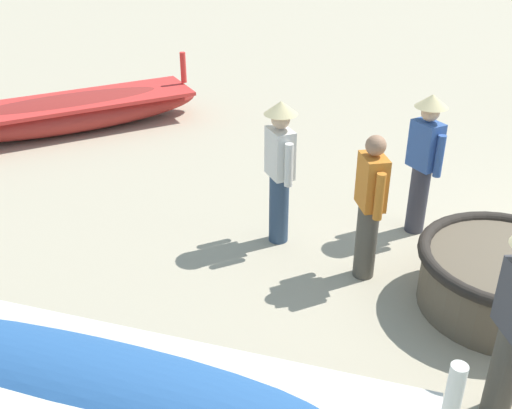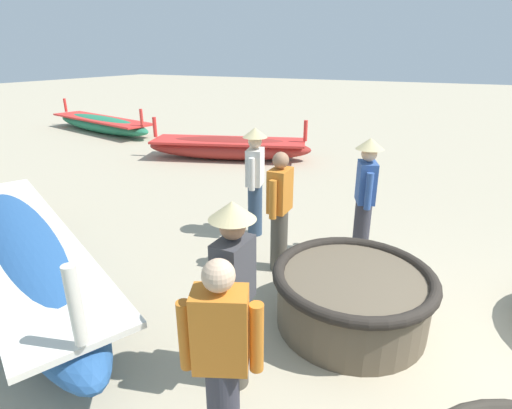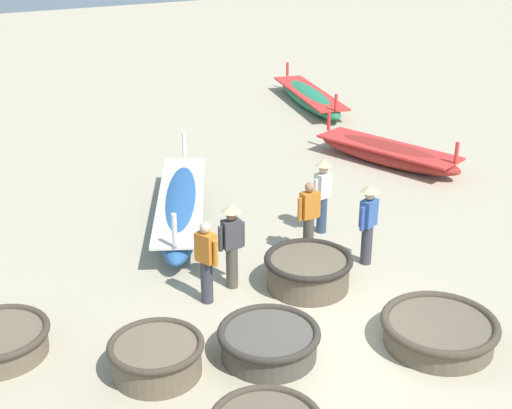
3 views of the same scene
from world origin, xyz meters
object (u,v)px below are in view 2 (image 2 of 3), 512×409
at_px(fisherman_standing_left, 222,363).
at_px(fisherman_standing_right, 365,192).
at_px(long_boat_red_hull, 229,147).
at_px(long_boat_blue_hull, 101,124).
at_px(fisherman_crouching, 280,210).
at_px(long_boat_ochre_hull, 25,253).
at_px(fisherman_by_coracle, 255,176).
at_px(coracle_center, 352,295).
at_px(fisherman_hauling, 234,286).

xyz_separation_m(fisherman_standing_left, fisherman_standing_right, (3.39, -0.13, 0.12)).
height_order(long_boat_red_hull, long_boat_blue_hull, long_boat_red_hull).
height_order(fisherman_standing_left, fisherman_crouching, same).
distance_m(fisherman_standing_left, fisherman_standing_right, 3.39).
relative_size(long_boat_blue_hull, fisherman_crouching, 3.46).
xyz_separation_m(long_boat_ochre_hull, fisherman_standing_right, (2.47, -3.53, 0.58)).
xyz_separation_m(long_boat_blue_hull, fisherman_by_coracle, (-5.22, -8.86, 0.66)).
height_order(coracle_center, fisherman_standing_right, fisherman_standing_right).
height_order(long_boat_blue_hull, fisherman_crouching, fisherman_crouching).
relative_size(coracle_center, fisherman_standing_left, 1.05).
xyz_separation_m(fisherman_by_coracle, fisherman_crouching, (-0.82, -0.76, -0.12)).
xyz_separation_m(coracle_center, fisherman_standing_right, (1.51, 0.26, 0.61)).
relative_size(coracle_center, long_boat_blue_hull, 0.30).
height_order(coracle_center, long_boat_ochre_hull, long_boat_ochre_hull).
height_order(long_boat_ochre_hull, long_boat_blue_hull, long_boat_ochre_hull).
bearing_deg(long_boat_red_hull, fisherman_standing_right, -131.64).
bearing_deg(coracle_center, long_boat_red_hull, 40.70).
xyz_separation_m(long_boat_red_hull, fisherman_crouching, (-4.75, -3.56, 0.52)).
height_order(coracle_center, long_boat_red_hull, long_boat_red_hull).
bearing_deg(fisherman_by_coracle, long_boat_blue_hull, 59.50).
xyz_separation_m(fisherman_by_coracle, fisherman_hauling, (-2.76, -1.23, 0.00)).
height_order(fisherman_by_coracle, fisherman_standing_left, fisherman_by_coracle).
height_order(long_boat_red_hull, fisherman_crouching, fisherman_crouching).
bearing_deg(long_boat_ochre_hull, fisherman_hauling, -95.20).
bearing_deg(long_boat_blue_hull, long_boat_red_hull, -102.01).
bearing_deg(fisherman_hauling, long_boat_red_hull, 31.00).
bearing_deg(fisherman_crouching, long_boat_blue_hull, 57.90).
height_order(long_boat_ochre_hull, long_boat_red_hull, long_boat_ochre_hull).
distance_m(long_boat_ochre_hull, fisherman_crouching, 3.17).
relative_size(long_boat_blue_hull, fisherman_hauling, 3.25).
bearing_deg(coracle_center, long_boat_blue_hull, 57.92).
xyz_separation_m(long_boat_ochre_hull, long_boat_red_hull, (6.41, 0.90, -0.06)).
bearing_deg(fisherman_standing_left, fisherman_by_coracle, 23.83).
bearing_deg(long_boat_red_hull, long_boat_blue_hull, 77.99).
xyz_separation_m(long_boat_blue_hull, fisherman_crouching, (-6.04, -9.62, 0.54)).
bearing_deg(fisherman_crouching, fisherman_standing_right, -47.20).
distance_m(coracle_center, fisherman_crouching, 1.42).
bearing_deg(long_boat_red_hull, fisherman_crouching, -143.14).
relative_size(fisherman_by_coracle, fisherman_standing_right, 1.00).
distance_m(coracle_center, fisherman_standing_right, 1.65).
bearing_deg(fisherman_by_coracle, coracle_center, -128.77).
relative_size(coracle_center, fisherman_by_coracle, 0.99).
height_order(coracle_center, fisherman_standing_left, fisherman_standing_left).
bearing_deg(long_boat_blue_hull, fisherman_by_coracle, -120.50).
bearing_deg(fisherman_standing_right, long_boat_blue_hull, 63.52).
relative_size(fisherman_standing_left, fisherman_hauling, 0.94).
bearing_deg(long_boat_blue_hull, fisherman_standing_left, -129.75).
distance_m(fisherman_by_coracle, fisherman_crouching, 1.12).
bearing_deg(long_boat_ochre_hull, coracle_center, -75.82).
relative_size(long_boat_ochre_hull, long_boat_blue_hull, 0.98).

